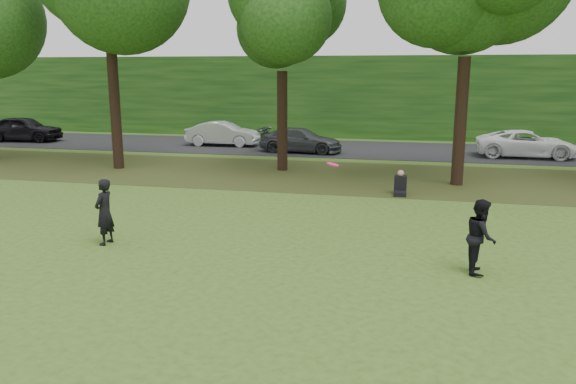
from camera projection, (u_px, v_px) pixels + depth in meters
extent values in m
plane|color=#36541A|center=(268.00, 311.00, 9.89)|extent=(120.00, 120.00, 0.00)
cube|color=#433B17|center=(351.00, 177.00, 22.28)|extent=(60.00, 7.00, 0.01)
cube|color=black|center=(367.00, 149.00, 29.90)|extent=(70.00, 7.00, 0.02)
cube|color=#123C11|center=(377.00, 97.00, 35.09)|extent=(70.00, 3.00, 5.00)
imported|color=black|center=(104.00, 212.00, 13.53)|extent=(0.43, 0.62, 1.61)
imported|color=black|center=(481.00, 236.00, 11.61)|extent=(0.63, 0.79, 1.57)
imported|color=black|center=(24.00, 129.00, 33.12)|extent=(4.50, 2.19, 1.48)
imported|color=silver|center=(223.00, 134.00, 31.21)|extent=(4.07, 1.47, 1.33)
imported|color=#3C3F43|center=(301.00, 140.00, 28.74)|extent=(4.35, 2.02, 1.23)
imported|color=white|center=(527.00, 144.00, 27.04)|extent=(4.69, 2.22, 1.29)
cylinder|color=#F91562|center=(333.00, 164.00, 12.32)|extent=(0.37, 0.37, 0.11)
cube|color=black|center=(400.00, 193.00, 18.92)|extent=(0.42, 0.57, 0.16)
cube|color=black|center=(400.00, 184.00, 19.13)|extent=(0.43, 0.35, 0.56)
sphere|color=tan|center=(401.00, 173.00, 19.05)|extent=(0.22, 0.22, 0.22)
cylinder|color=black|center=(115.00, 109.00, 23.69)|extent=(0.44, 0.44, 5.08)
cylinder|color=black|center=(282.00, 121.00, 23.34)|extent=(0.44, 0.44, 4.12)
sphere|color=#123C11|center=(282.00, 0.00, 22.32)|extent=(5.80, 5.80, 5.80)
cylinder|color=black|center=(460.00, 122.00, 20.26)|extent=(0.44, 0.44, 4.62)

